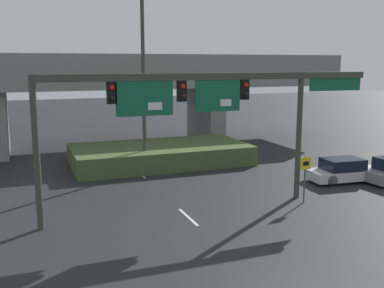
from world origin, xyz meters
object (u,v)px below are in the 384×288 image
(signal_gantry, at_px, (204,99))
(parked_sedan_near_right, at_px, (344,171))
(highway_light_pole_near, at_px, (143,45))
(speed_limit_sign, at_px, (305,173))

(signal_gantry, height_order, parked_sedan_near_right, signal_gantry)
(signal_gantry, relative_size, highway_light_pole_near, 1.09)
(highway_light_pole_near, bearing_deg, speed_limit_sign, -59.41)
(signal_gantry, xyz_separation_m, parked_sedan_near_right, (9.73, 1.79, -4.63))
(highway_light_pole_near, height_order, parked_sedan_near_right, highway_light_pole_near)
(signal_gantry, xyz_separation_m, speed_limit_sign, (5.06, -0.91, -3.72))
(highway_light_pole_near, relative_size, parked_sedan_near_right, 3.36)
(signal_gantry, height_order, highway_light_pole_near, highway_light_pole_near)
(signal_gantry, bearing_deg, parked_sedan_near_right, 10.46)
(speed_limit_sign, distance_m, parked_sedan_near_right, 5.48)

